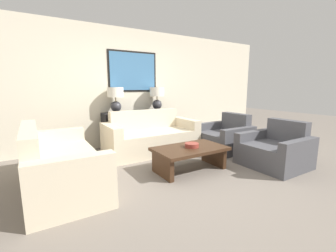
{
  "coord_description": "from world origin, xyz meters",
  "views": [
    {
      "loc": [
        -2.08,
        -2.63,
        1.36
      ],
      "look_at": [
        0.02,
        0.81,
        0.65
      ],
      "focal_mm": 24.0,
      "sensor_mm": 36.0,
      "label": 1
    }
  ],
  "objects": [
    {
      "name": "console_table",
      "position": [
        0.0,
        2.11,
        0.4
      ],
      "size": [
        1.6,
        0.39,
        0.79
      ],
      "color": "black",
      "rests_on": "ground_plane"
    },
    {
      "name": "table_lamp_left",
      "position": [
        -0.51,
        2.11,
        1.13
      ],
      "size": [
        0.34,
        0.34,
        0.55
      ],
      "color": "#333338",
      "rests_on": "console_table"
    },
    {
      "name": "armchair_near_camera",
      "position": [
        1.45,
        -0.4,
        0.26
      ],
      "size": [
        0.91,
        0.98,
        0.78
      ],
      "color": "#4C4C51",
      "rests_on": "ground_plane"
    },
    {
      "name": "table_lamp_right",
      "position": [
        0.51,
        2.11,
        1.13
      ],
      "size": [
        0.34,
        0.34,
        0.55
      ],
      "color": "#333338",
      "rests_on": "console_table"
    },
    {
      "name": "ground_plane",
      "position": [
        0.0,
        0.0,
        0.0
      ],
      "size": [
        20.0,
        20.0,
        0.0
      ],
      "primitive_type": "plane",
      "color": "slate"
    },
    {
      "name": "couch_by_back_wall",
      "position": [
        0.0,
        1.46,
        0.3
      ],
      "size": [
        1.89,
        0.89,
        0.86
      ],
      "color": "beige",
      "rests_on": "ground_plane"
    },
    {
      "name": "couch_by_side",
      "position": [
        -1.82,
        0.6,
        0.3
      ],
      "size": [
        0.89,
        1.89,
        0.86
      ],
      "color": "beige",
      "rests_on": "ground_plane"
    },
    {
      "name": "coffee_table",
      "position": [
        0.07,
        0.2,
        0.28
      ],
      "size": [
        1.17,
        0.7,
        0.38
      ],
      "color": "#3D2616",
      "rests_on": "ground_plane"
    },
    {
      "name": "decorative_bowl",
      "position": [
        0.1,
        0.19,
        0.42
      ],
      "size": [
        0.23,
        0.23,
        0.07
      ],
      "color": "#93382D",
      "rests_on": "coffee_table"
    },
    {
      "name": "armchair_near_back_wall",
      "position": [
        1.45,
        0.79,
        0.26
      ],
      "size": [
        0.91,
        0.98,
        0.78
      ],
      "color": "#4C4C51",
      "rests_on": "ground_plane"
    },
    {
      "name": "back_wall",
      "position": [
        0.0,
        2.39,
        1.33
      ],
      "size": [
        7.95,
        0.12,
        2.65
      ],
      "color": "beige",
      "rests_on": "ground_plane"
    }
  ]
}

